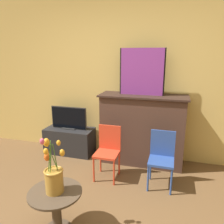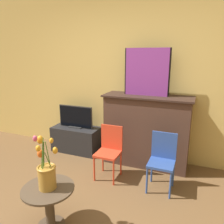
{
  "view_description": "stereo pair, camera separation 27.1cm",
  "coord_description": "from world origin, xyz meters",
  "px_view_note": "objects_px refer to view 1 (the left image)",
  "views": [
    {
      "loc": [
        0.9,
        -1.37,
        1.69
      ],
      "look_at": [
        0.17,
        1.15,
        1.0
      ],
      "focal_mm": 35.0,
      "sensor_mm": 36.0,
      "label": 1
    },
    {
      "loc": [
        1.15,
        -1.28,
        1.69
      ],
      "look_at": [
        0.17,
        1.15,
        1.0
      ],
      "focal_mm": 35.0,
      "sensor_mm": 36.0,
      "label": 2
    }
  ],
  "objects_px": {
    "painting": "(142,72)",
    "chair_blue": "(162,155)",
    "tv_monitor": "(69,118)",
    "vase_tulips": "(54,176)",
    "chair_red": "(108,148)"
  },
  "relations": [
    {
      "from": "painting",
      "to": "vase_tulips",
      "type": "relative_size",
      "value": 1.27
    },
    {
      "from": "painting",
      "to": "chair_blue",
      "type": "height_order",
      "value": "painting"
    },
    {
      "from": "chair_blue",
      "to": "vase_tulips",
      "type": "bearing_deg",
      "value": -129.64
    },
    {
      "from": "painting",
      "to": "chair_red",
      "type": "distance_m",
      "value": 1.22
    },
    {
      "from": "tv_monitor",
      "to": "chair_blue",
      "type": "bearing_deg",
      "value": -19.69
    },
    {
      "from": "painting",
      "to": "vase_tulips",
      "type": "bearing_deg",
      "value": -107.6
    },
    {
      "from": "painting",
      "to": "tv_monitor",
      "type": "bearing_deg",
      "value": -179.94
    },
    {
      "from": "painting",
      "to": "chair_red",
      "type": "bearing_deg",
      "value": -121.79
    },
    {
      "from": "tv_monitor",
      "to": "vase_tulips",
      "type": "relative_size",
      "value": 1.19
    },
    {
      "from": "tv_monitor",
      "to": "chair_red",
      "type": "xyz_separation_m",
      "value": [
        0.88,
        -0.57,
        -0.21
      ]
    },
    {
      "from": "tv_monitor",
      "to": "painting",
      "type": "bearing_deg",
      "value": 0.06
    },
    {
      "from": "painting",
      "to": "chair_blue",
      "type": "xyz_separation_m",
      "value": [
        0.38,
        -0.58,
        -1.02
      ]
    },
    {
      "from": "chair_red",
      "to": "chair_blue",
      "type": "bearing_deg",
      "value": -0.76
    },
    {
      "from": "chair_blue",
      "to": "vase_tulips",
      "type": "distance_m",
      "value": 1.45
    },
    {
      "from": "chair_blue",
      "to": "painting",
      "type": "bearing_deg",
      "value": 123.32
    }
  ]
}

